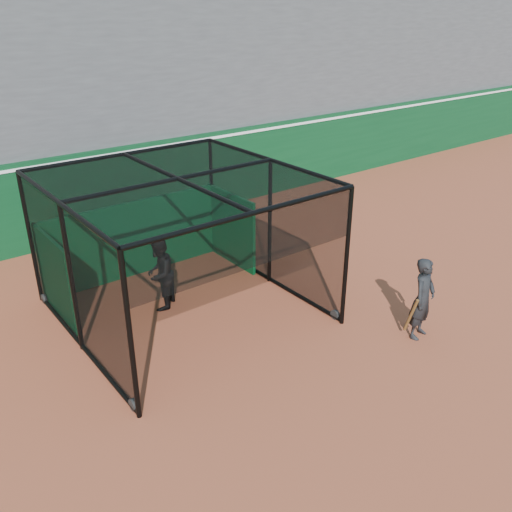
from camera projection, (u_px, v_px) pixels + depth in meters
ground at (283, 373)px, 10.00m from camera, size 120.00×120.00×0.00m
outfield_wall at (94, 192)px, 15.57m from camera, size 50.00×0.50×2.50m
grandstand at (33, 65)px, 16.93m from camera, size 50.00×7.85×8.95m
batting_cage at (182, 248)px, 11.42m from camera, size 4.84×5.04×3.04m
batter at (160, 274)px, 11.85m from camera, size 1.03×1.01×1.67m
on_deck_player at (423, 299)px, 10.79m from camera, size 0.71×0.55×1.73m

